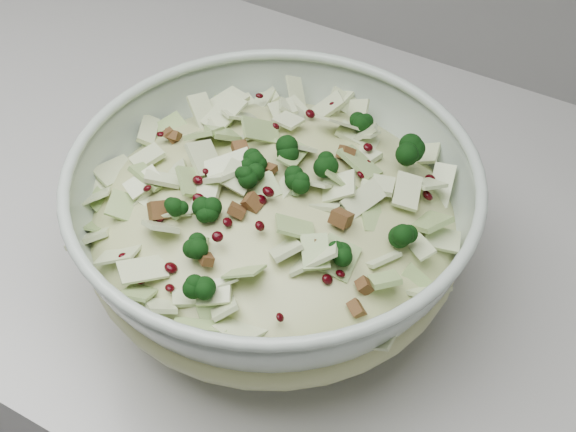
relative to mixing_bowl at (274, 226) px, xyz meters
The scene contains 2 objects.
mixing_bowl is the anchor object (origin of this frame).
salad 0.02m from the mixing_bowl, 90.00° to the right, with size 0.40×0.40×0.13m.
Camera 1 is at (-0.39, 1.23, 1.43)m, focal length 50.00 mm.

